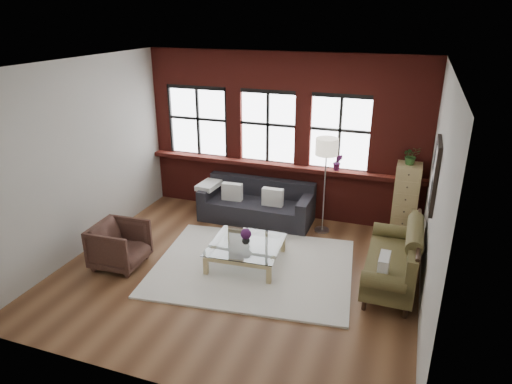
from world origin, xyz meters
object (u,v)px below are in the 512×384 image
(vintage_settee, at_px, (392,256))
(coffee_table, at_px, (246,254))
(vase, at_px, (246,240))
(armchair, at_px, (120,245))
(drawer_chest, at_px, (405,201))
(dark_sofa, at_px, (256,202))
(floor_lamp, at_px, (325,182))

(vintage_settee, distance_m, coffee_table, 2.28)
(vintage_settee, relative_size, coffee_table, 1.60)
(vintage_settee, height_order, vase, vintage_settee)
(armchair, relative_size, coffee_table, 0.70)
(coffee_table, distance_m, vase, 0.26)
(vintage_settee, height_order, coffee_table, vintage_settee)
(vintage_settee, distance_m, armchair, 4.26)
(drawer_chest, bearing_deg, coffee_table, -141.03)
(armchair, bearing_deg, vintage_settee, -80.91)
(dark_sofa, relative_size, vase, 15.63)
(vintage_settee, relative_size, drawer_chest, 1.31)
(coffee_table, relative_size, drawer_chest, 0.82)
(dark_sofa, distance_m, coffee_table, 1.70)
(vintage_settee, bearing_deg, vase, -175.79)
(vintage_settee, relative_size, floor_lamp, 0.93)
(drawer_chest, bearing_deg, dark_sofa, -174.50)
(armchair, relative_size, vase, 5.69)
(dark_sofa, relative_size, armchair, 2.74)
(armchair, bearing_deg, vase, -72.39)
(vase, xyz_separation_m, floor_lamp, (0.93, 1.61, 0.54))
(dark_sofa, height_order, vase, dark_sofa)
(floor_lamp, bearing_deg, vase, -119.99)
(drawer_chest, bearing_deg, floor_lamp, -168.45)
(vintage_settee, relative_size, armchair, 2.28)
(armchair, xyz_separation_m, coffee_table, (1.91, 0.71, -0.18))
(dark_sofa, xyz_separation_m, vintage_settee, (2.65, -1.47, 0.09))
(dark_sofa, xyz_separation_m, vase, (0.40, -1.64, 0.04))
(armchair, bearing_deg, drawer_chest, -61.30)
(armchair, bearing_deg, coffee_table, -72.39)
(dark_sofa, height_order, coffee_table, dark_sofa)
(coffee_table, height_order, drawer_chest, drawer_chest)
(vintage_settee, distance_m, vase, 2.26)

